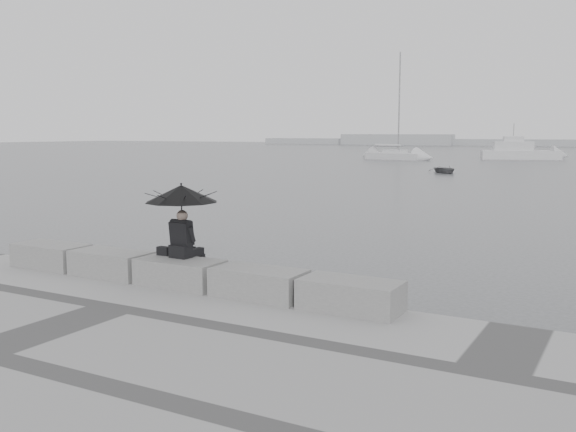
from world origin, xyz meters
The scene contains 12 objects.
ground centered at (0.00, 0.00, 0.00)m, with size 360.00×360.00×0.00m, color #434648.
stone_block_far_left centered at (-3.40, -0.45, 0.75)m, with size 1.60×0.80×0.50m, color slate.
stone_block_left centered at (-1.70, -0.45, 0.75)m, with size 1.60×0.80×0.50m, color slate.
stone_block_centre centered at (0.00, -0.45, 0.75)m, with size 1.60×0.80×0.50m, color slate.
stone_block_right centered at (1.70, -0.45, 0.75)m, with size 1.60×0.80×0.50m, color slate.
stone_block_far_right centered at (3.40, -0.45, 0.75)m, with size 1.60×0.80×0.50m, color slate.
seated_person centered at (-0.09, -0.25, 2.04)m, with size 1.36×1.36×1.39m.
bag centered at (-0.53, -0.26, 1.08)m, with size 0.25×0.14×0.16m, color black.
distant_landmass centered at (-8.14, 154.51, 0.90)m, with size 180.00×8.00×2.80m.
sailboat_left centered at (-19.35, 65.35, 0.53)m, with size 7.79×4.26×12.90m.
motor_cruiser centered at (-6.04, 73.33, 0.89)m, with size 9.63×5.52×4.50m.
dinghy centered at (-6.95, 42.65, 0.27)m, with size 3.16×1.34×0.53m, color slate.
Camera 1 is at (7.32, -9.56, 3.31)m, focal length 40.00 mm.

